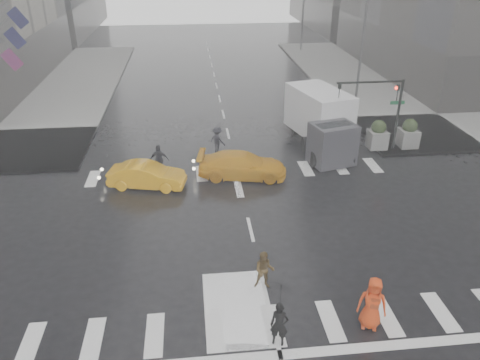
{
  "coord_description": "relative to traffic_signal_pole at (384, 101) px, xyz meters",
  "views": [
    {
      "loc": [
        -2.42,
        -17.74,
        11.66
      ],
      "look_at": [
        -0.26,
        2.0,
        1.52
      ],
      "focal_mm": 35.0,
      "sensor_mm": 36.0,
      "label": 1
    }
  ],
  "objects": [
    {
      "name": "pedestrian_far_b",
      "position": [
        -9.91,
        0.87,
        -2.39
      ],
      "size": [
        1.2,
        1.13,
        1.65
      ],
      "primitive_type": "imported",
      "rotation": [
        0.0,
        0.0,
        2.45
      ],
      "color": "black",
      "rests_on": "ground"
    },
    {
      "name": "traffic_signal_pole",
      "position": [
        0.0,
        0.0,
        0.0
      ],
      "size": [
        4.45,
        0.42,
        4.5
      ],
      "color": "black",
      "rests_on": "ground"
    },
    {
      "name": "planter_west",
      "position": [
        -2.01,
        0.19,
        -2.23
      ],
      "size": [
        1.1,
        1.1,
        1.8
      ],
      "color": "slate",
      "rests_on": "ground"
    },
    {
      "name": "planter_mid",
      "position": [
        -0.01,
        0.19,
        -2.23
      ],
      "size": [
        1.1,
        1.1,
        1.8
      ],
      "color": "slate",
      "rests_on": "ground"
    },
    {
      "name": "flag_cluster",
      "position": [
        -24.09,
        10.49,
        2.42
      ],
      "size": [
        2.87,
        3.06,
        4.69
      ],
      "color": "#59595B",
      "rests_on": "ground"
    },
    {
      "name": "ground",
      "position": [
        -9.01,
        -8.01,
        -3.22
      ],
      "size": [
        120.0,
        120.0,
        0.0
      ],
      "primitive_type": "plane",
      "color": "black",
      "rests_on": "ground"
    },
    {
      "name": "sidewalk_ne",
      "position": [
        10.49,
        9.49,
        -3.14
      ],
      "size": [
        35.0,
        35.0,
        0.15
      ],
      "primitive_type": "cube",
      "color": "slate",
      "rests_on": "ground"
    },
    {
      "name": "road_markings",
      "position": [
        -9.01,
        -8.01,
        -3.21
      ],
      "size": [
        18.0,
        48.0,
        0.01
      ],
      "primitive_type": null,
      "color": "silver",
      "rests_on": "ground"
    },
    {
      "name": "pedestrian_orange",
      "position": [
        -5.77,
        -14.36,
        -2.23
      ],
      "size": [
        1.12,
        0.92,
        1.96
      ],
      "rotation": [
        0.0,
        0.0,
        -0.36
      ],
      "color": "red",
      "rests_on": "ground"
    },
    {
      "name": "pedestrian_black",
      "position": [
        -8.98,
        -14.81,
        -1.59
      ],
      "size": [
        1.2,
        1.22,
        2.43
      ],
      "rotation": [
        0.0,
        0.0,
        -0.3
      ],
      "color": "black",
      "rests_on": "ground"
    },
    {
      "name": "taxi_mid",
      "position": [
        -13.92,
        -3.28,
        -2.55
      ],
      "size": [
        4.23,
        2.22,
        1.33
      ],
      "primitive_type": "imported",
      "rotation": [
        0.0,
        0.0,
        1.36
      ],
      "color": "orange",
      "rests_on": "ground"
    },
    {
      "name": "taxi_rear",
      "position": [
        -8.77,
        -2.62,
        -2.51
      ],
      "size": [
        4.54,
        2.63,
        1.41
      ],
      "primitive_type": "imported",
      "rotation": [
        0.0,
        0.0,
        1.41
      ],
      "color": "orange",
      "rests_on": "ground"
    },
    {
      "name": "box_truck",
      "position": [
        -3.44,
        0.8,
        -1.34
      ],
      "size": [
        2.48,
        6.61,
        3.51
      ],
      "rotation": [
        0.0,
        0.0,
        0.26
      ],
      "color": "silver",
      "rests_on": "ground"
    },
    {
      "name": "pedestrian_far_a",
      "position": [
        -13.32,
        -1.82,
        -2.33
      ],
      "size": [
        1.08,
        0.71,
        1.77
      ],
      "primitive_type": "imported",
      "rotation": [
        0.0,
        0.0,
        3.07
      ],
      "color": "black",
      "rests_on": "ground"
    },
    {
      "name": "pedestrian_brown",
      "position": [
        -9.01,
        -12.01,
        -2.43
      ],
      "size": [
        0.85,
        0.71,
        1.56
      ],
      "primitive_type": "imported",
      "rotation": [
        0.0,
        0.0,
        -0.17
      ],
      "color": "#4A371A",
      "rests_on": "ground"
    },
    {
      "name": "planter_east",
      "position": [
        1.99,
        0.19,
        -2.23
      ],
      "size": [
        1.1,
        1.1,
        1.8
      ],
      "color": "slate",
      "rests_on": "ground"
    },
    {
      "name": "street_lamp_near",
      "position": [
        1.86,
        9.99,
        1.73
      ],
      "size": [
        2.15,
        0.22,
        9.0
      ],
      "color": "#59595B",
      "rests_on": "ground"
    },
    {
      "name": "street_lamp_far",
      "position": [
        1.86,
        29.99,
        1.73
      ],
      "size": [
        2.15,
        0.22,
        9.0
      ],
      "color": "#59595B",
      "rests_on": "ground"
    }
  ]
}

